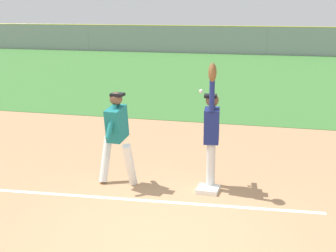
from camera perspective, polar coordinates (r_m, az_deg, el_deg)
name	(u,v)px	position (r m, az deg, el deg)	size (l,w,h in m)	color
ground_plane	(159,230)	(7.30, -1.07, -12.10)	(79.47, 79.47, 0.00)	tan
outfield_grass	(254,75)	(23.35, 10.05, 5.88)	(50.84, 19.94, 0.01)	#3D7533
first_base	(208,189)	(8.70, 4.71, -7.43)	(0.38, 0.38, 0.08)	white
fielder	(212,127)	(8.59, 5.14, -0.16)	(0.31, 0.90, 2.28)	silver
runner	(117,132)	(8.79, -6.02, -0.69)	(0.73, 0.85, 1.72)	white
baseball	(201,91)	(8.89, 3.90, 4.09)	(0.07, 0.07, 0.07)	white
outfield_fence	(267,41)	(33.16, 11.56, 9.78)	(50.92, 0.08, 1.89)	#93999E
parked_car_blue	(175,40)	(36.91, 0.88, 10.04)	(4.50, 2.30, 1.25)	#23389E
parked_car_red	(243,41)	(36.77, 8.85, 9.86)	(4.51, 2.34, 1.25)	#B21E1E
parked_car_silver	(324,42)	(36.31, 17.81, 9.32)	(4.56, 2.44, 1.25)	#B7B7BC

